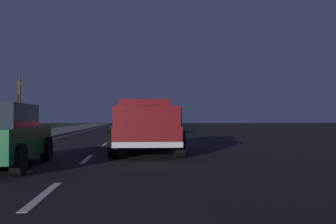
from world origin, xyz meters
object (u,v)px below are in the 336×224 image
Objects in this scene: pickup_truck at (145,124)px; bare_tree_far at (20,103)px; sedan_tan at (140,123)px; sedan_red at (144,124)px.

bare_tree_far is (25.71, 11.42, 1.63)m from pickup_truck.
bare_tree_far is (1.07, 11.44, 1.83)m from sedan_tan.
sedan_red is (-10.07, -0.17, 0.00)m from sedan_tan.
pickup_truck is 28.18m from bare_tree_far.
sedan_red is at bearing -133.81° from bare_tree_far.
pickup_truck reaches higher than sedan_red.
bare_tree_far reaches higher than sedan_red.
sedan_tan is (24.64, -0.02, -0.20)m from pickup_truck.
sedan_tan is 10.07m from sedan_red.
sedan_tan and sedan_red have the same top height.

